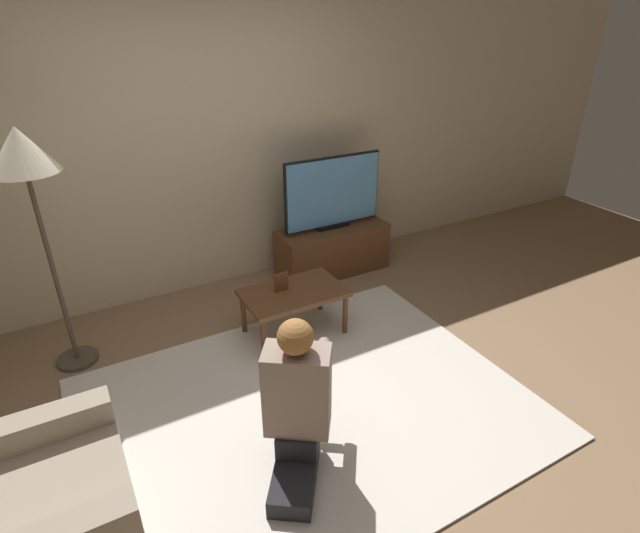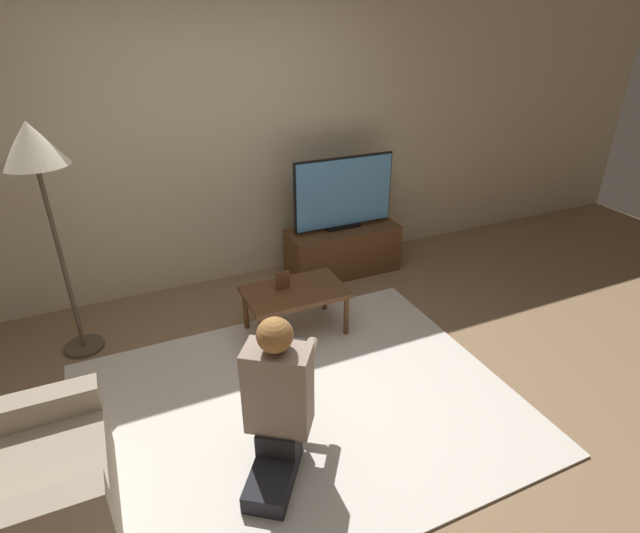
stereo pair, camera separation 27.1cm
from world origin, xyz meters
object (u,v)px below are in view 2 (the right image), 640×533
tv (344,193)px  coffee_table (295,295)px  person_kneeling (278,398)px  floor_lamp (35,159)px

tv → coffee_table: tv is taller
coffee_table → person_kneeling: size_ratio=0.81×
tv → floor_lamp: size_ratio=0.58×
tv → floor_lamp: (-2.31, -0.31, 0.64)m
person_kneeling → tv: bearing=-90.0°
floor_lamp → coffee_table: bearing=-16.8°
floor_lamp → person_kneeling: floor_lamp is taller
tv → floor_lamp: floor_lamp is taller
coffee_table → person_kneeling: bearing=-115.6°
person_kneeling → coffee_table: bearing=-80.6°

